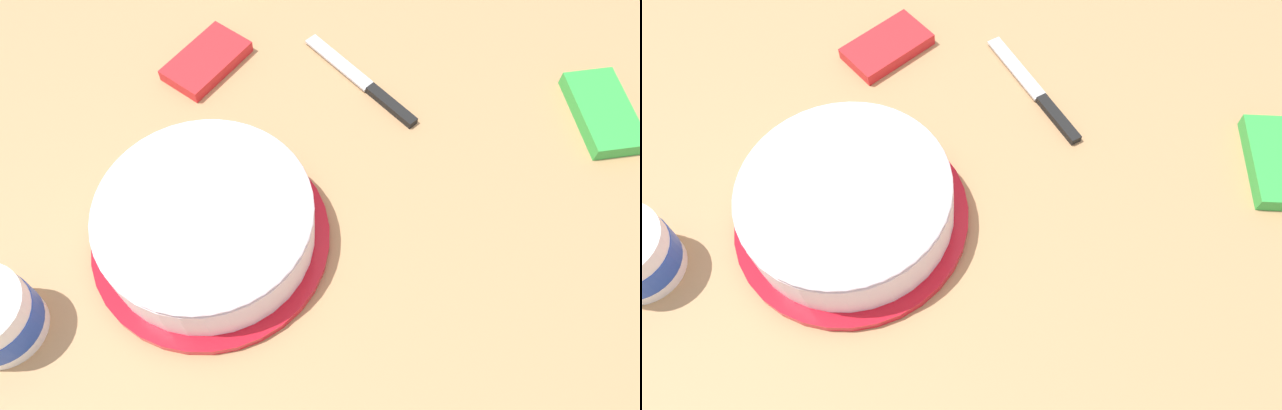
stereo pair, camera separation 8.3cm
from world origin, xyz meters
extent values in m
plane|color=tan|center=(0.00, 0.00, 0.00)|extent=(1.54, 1.54, 0.00)
cylinder|color=red|center=(-0.12, 0.20, 0.01)|extent=(0.32, 0.32, 0.01)
cylinder|color=brown|center=(-0.12, 0.20, 0.04)|extent=(0.26, 0.26, 0.05)
cylinder|color=white|center=(-0.12, 0.20, 0.05)|extent=(0.28, 0.28, 0.06)
ellipsoid|color=white|center=(-0.12, 0.20, 0.09)|extent=(0.28, 0.28, 0.03)
cube|color=silver|center=(0.24, 0.12, 0.01)|extent=(0.09, 0.13, 0.00)
cube|color=black|center=(0.18, 0.02, 0.01)|extent=(0.06, 0.09, 0.01)
cube|color=red|center=(0.17, 0.33, 0.01)|extent=(0.15, 0.12, 0.02)
cube|color=green|center=(0.25, -0.29, 0.01)|extent=(0.17, 0.14, 0.02)
camera|label=1|loc=(-0.43, -0.05, 0.75)|focal=34.60mm
camera|label=2|loc=(-0.40, -0.13, 0.75)|focal=34.60mm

